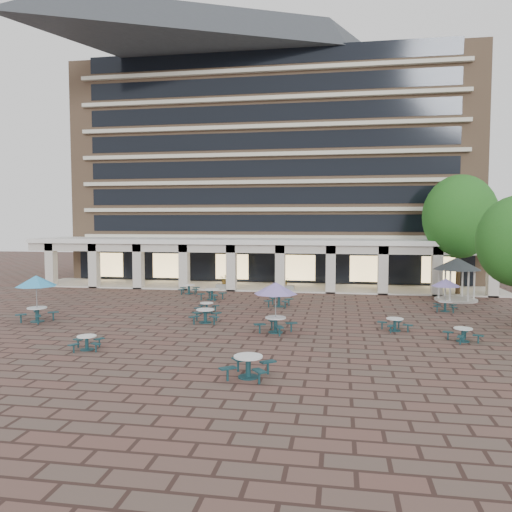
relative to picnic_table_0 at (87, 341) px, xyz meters
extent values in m
plane|color=brown|center=(4.51, 8.09, -0.40)|extent=(120.00, 120.00, 0.00)
cube|color=#8C6B4F|center=(4.51, 33.59, 10.60)|extent=(40.00, 15.00, 22.00)
cube|color=beige|center=(4.51, 25.84, 4.10)|extent=(36.80, 0.50, 0.35)
cube|color=black|center=(4.51, 26.07, 5.40)|extent=(35.20, 0.05, 1.60)
cube|color=beige|center=(4.51, 25.84, 6.70)|extent=(36.80, 0.50, 0.35)
cube|color=black|center=(4.51, 26.07, 8.00)|extent=(35.20, 0.05, 1.60)
cube|color=beige|center=(4.51, 25.84, 9.30)|extent=(36.80, 0.50, 0.35)
cube|color=black|center=(4.51, 26.07, 10.60)|extent=(35.20, 0.05, 1.60)
cube|color=beige|center=(4.51, 25.84, 11.90)|extent=(36.80, 0.50, 0.35)
cube|color=black|center=(4.51, 26.07, 13.20)|extent=(35.20, 0.05, 1.60)
cube|color=beige|center=(4.51, 25.84, 14.50)|extent=(36.80, 0.50, 0.35)
cube|color=black|center=(4.51, 26.07, 15.80)|extent=(35.20, 0.05, 1.60)
cube|color=beige|center=(4.51, 25.84, 17.10)|extent=(36.80, 0.50, 0.35)
cube|color=black|center=(4.51, 26.07, 18.40)|extent=(35.20, 0.05, 1.60)
cube|color=beige|center=(4.51, 25.84, 19.70)|extent=(36.80, 0.50, 0.35)
cube|color=black|center=(4.51, 26.07, 21.00)|extent=(35.20, 0.05, 1.60)
cube|color=white|center=(4.51, 23.09, 3.80)|extent=(42.00, 6.60, 0.40)
cube|color=beige|center=(4.51, 20.24, 3.35)|extent=(42.00, 0.30, 0.90)
cube|color=black|center=(4.51, 25.79, 1.40)|extent=(38.00, 0.15, 3.20)
cube|color=beige|center=(4.51, 23.09, -0.34)|extent=(42.00, 6.00, 0.12)
cube|color=beige|center=(-14.49, 20.49, 1.60)|extent=(0.80, 0.80, 4.00)
cube|color=beige|center=(-10.26, 20.49, 1.60)|extent=(0.80, 0.80, 4.00)
cube|color=beige|center=(-6.04, 20.49, 1.60)|extent=(0.80, 0.80, 4.00)
cube|color=beige|center=(-1.82, 20.49, 1.60)|extent=(0.80, 0.80, 4.00)
cube|color=beige|center=(2.40, 20.49, 1.60)|extent=(0.80, 0.80, 4.00)
cube|color=beige|center=(6.63, 20.49, 1.60)|extent=(0.80, 0.80, 4.00)
cube|color=beige|center=(10.85, 20.49, 1.60)|extent=(0.80, 0.80, 4.00)
cube|color=beige|center=(15.07, 20.49, 1.60)|extent=(0.80, 0.80, 4.00)
cube|color=beige|center=(19.29, 20.49, 1.60)|extent=(0.80, 0.80, 4.00)
cube|color=beige|center=(23.51, 20.49, 1.60)|extent=(0.80, 0.80, 4.00)
cube|color=#FFD88C|center=(-11.49, 25.64, 1.20)|extent=(3.20, 0.08, 2.40)
cube|color=#FFD88C|center=(-5.09, 25.64, 1.20)|extent=(3.20, 0.08, 2.40)
cube|color=#FFD88C|center=(1.31, 25.64, 1.20)|extent=(3.20, 0.08, 2.40)
cube|color=#FFD88C|center=(7.71, 25.64, 1.20)|extent=(3.20, 0.08, 2.40)
cube|color=#FFD88C|center=(14.11, 25.64, 1.20)|extent=(3.20, 0.08, 2.40)
cube|color=#FFD88C|center=(20.51, 25.64, 1.20)|extent=(3.20, 0.08, 2.40)
cylinder|color=#163E42|center=(0.00, 0.00, -0.38)|extent=(0.62, 0.62, 0.04)
cylinder|color=#163E42|center=(0.00, 0.00, -0.11)|extent=(0.16, 0.16, 0.58)
cylinder|color=white|center=(0.00, 0.00, 0.25)|extent=(0.88, 0.88, 0.04)
cube|color=#163E42|center=(0.31, 0.61, -0.01)|extent=(0.44, 0.54, 0.04)
cylinder|color=#163E42|center=(0.31, 0.61, -0.21)|extent=(0.07, 0.07, 0.37)
cube|color=#163E42|center=(-0.61, 0.31, -0.01)|extent=(0.54, 0.44, 0.04)
cylinder|color=#163E42|center=(-0.61, 0.31, -0.21)|extent=(0.07, 0.07, 0.37)
cube|color=#163E42|center=(-0.31, -0.61, -0.01)|extent=(0.44, 0.54, 0.04)
cylinder|color=#163E42|center=(-0.31, -0.61, -0.21)|extent=(0.07, 0.07, 0.37)
cube|color=#163E42|center=(0.61, -0.31, -0.01)|extent=(0.54, 0.44, 0.04)
cylinder|color=#163E42|center=(0.61, -0.31, -0.21)|extent=(0.07, 0.07, 0.37)
cylinder|color=#163E42|center=(8.16, -2.80, -0.38)|extent=(0.78, 0.78, 0.04)
cylinder|color=#163E42|center=(8.16, -2.80, -0.03)|extent=(0.20, 0.20, 0.74)
cylinder|color=white|center=(8.16, -2.80, 0.42)|extent=(1.12, 1.12, 0.06)
cube|color=#163E42|center=(8.85, -2.26, 0.10)|extent=(0.68, 0.63, 0.06)
cylinder|color=#163E42|center=(8.85, -2.26, -0.16)|extent=(0.09, 0.09, 0.47)
cube|color=#163E42|center=(7.62, -2.11, 0.10)|extent=(0.63, 0.68, 0.06)
cylinder|color=#163E42|center=(7.62, -2.11, -0.16)|extent=(0.09, 0.09, 0.47)
cube|color=#163E42|center=(7.48, -3.34, 0.10)|extent=(0.68, 0.63, 0.06)
cylinder|color=#163E42|center=(7.48, -3.34, -0.16)|extent=(0.09, 0.09, 0.47)
cube|color=#163E42|center=(8.70, -3.49, 0.10)|extent=(0.63, 0.68, 0.06)
cylinder|color=#163E42|center=(8.70, -3.49, -0.16)|extent=(0.09, 0.09, 0.47)
cylinder|color=#163E42|center=(17.67, 4.60, -0.38)|extent=(0.63, 0.63, 0.04)
cylinder|color=#163E42|center=(17.67, 4.60, -0.10)|extent=(0.16, 0.16, 0.60)
cylinder|color=white|center=(17.67, 4.60, 0.26)|extent=(0.90, 0.90, 0.05)
cube|color=#163E42|center=(17.94, 5.25, 0.00)|extent=(0.42, 0.56, 0.05)
cylinder|color=#163E42|center=(17.94, 5.25, -0.21)|extent=(0.07, 0.07, 0.38)
cube|color=#163E42|center=(17.02, 4.87, 0.00)|extent=(0.56, 0.42, 0.05)
cylinder|color=#163E42|center=(17.02, 4.87, -0.21)|extent=(0.07, 0.07, 0.38)
cube|color=#163E42|center=(17.40, 3.94, 0.00)|extent=(0.42, 0.56, 0.05)
cylinder|color=#163E42|center=(17.40, 3.94, -0.21)|extent=(0.07, 0.07, 0.38)
cube|color=#163E42|center=(18.32, 4.33, 0.00)|extent=(0.56, 0.42, 0.05)
cylinder|color=#163E42|center=(18.32, 4.33, -0.21)|extent=(0.07, 0.07, 0.38)
cylinder|color=#163E42|center=(-6.19, 5.59, -0.37)|extent=(0.79, 0.79, 0.05)
cylinder|color=#163E42|center=(-6.19, 5.59, -0.02)|extent=(0.20, 0.20, 0.75)
cylinder|color=white|center=(-6.19, 5.59, 0.43)|extent=(1.13, 1.13, 0.06)
cube|color=#163E42|center=(-5.47, 6.11, 0.10)|extent=(0.69, 0.62, 0.06)
cylinder|color=#163E42|center=(-5.47, 6.11, -0.16)|extent=(0.09, 0.09, 0.48)
cube|color=#163E42|center=(-6.70, 6.31, 0.10)|extent=(0.62, 0.69, 0.06)
cylinder|color=#163E42|center=(-6.70, 6.31, -0.16)|extent=(0.09, 0.09, 0.48)
cube|color=#163E42|center=(-6.90, 5.07, 0.10)|extent=(0.69, 0.62, 0.06)
cylinder|color=#163E42|center=(-6.90, 5.07, -0.16)|extent=(0.09, 0.09, 0.48)
cube|color=#163E42|center=(-5.67, 4.87, 0.10)|extent=(0.62, 0.69, 0.06)
cylinder|color=#163E42|center=(-5.67, 4.87, -0.16)|extent=(0.09, 0.09, 0.48)
cylinder|color=gray|center=(-6.19, 5.59, 0.96)|extent=(0.06, 0.06, 2.72)
cone|color=#379BDA|center=(-6.19, 5.59, 2.04)|extent=(2.38, 2.38, 0.62)
cylinder|color=#163E42|center=(3.01, 10.14, -0.38)|extent=(0.60, 0.60, 0.03)
cylinder|color=#163E42|center=(3.01, 10.14, -0.11)|extent=(0.15, 0.15, 0.57)
cylinder|color=white|center=(3.01, 10.14, 0.23)|extent=(0.86, 0.86, 0.04)
cube|color=#163E42|center=(3.48, 10.61, -0.02)|extent=(0.50, 0.51, 0.04)
cylinder|color=#163E42|center=(3.48, 10.61, -0.22)|extent=(0.07, 0.07, 0.36)
cube|color=#163E42|center=(2.53, 10.61, -0.02)|extent=(0.51, 0.50, 0.04)
cylinder|color=#163E42|center=(2.53, 10.61, -0.22)|extent=(0.07, 0.07, 0.36)
cube|color=#163E42|center=(2.53, 9.66, -0.02)|extent=(0.50, 0.51, 0.04)
cylinder|color=#163E42|center=(2.53, 9.66, -0.22)|extent=(0.07, 0.07, 0.36)
cube|color=#163E42|center=(3.48, 9.66, -0.02)|extent=(0.51, 0.50, 0.04)
cylinder|color=#163E42|center=(3.48, 9.66, -0.22)|extent=(0.07, 0.07, 0.36)
cylinder|color=#163E42|center=(8.22, 5.02, -0.38)|extent=(0.78, 0.78, 0.04)
cylinder|color=#163E42|center=(8.22, 5.02, -0.03)|extent=(0.20, 0.20, 0.74)
cylinder|color=white|center=(8.22, 5.02, 0.42)|extent=(1.12, 1.12, 0.06)
cube|color=#163E42|center=(9.03, 5.34, 0.09)|extent=(0.69, 0.51, 0.06)
cylinder|color=#163E42|center=(9.03, 5.34, -0.16)|extent=(0.09, 0.09, 0.47)
cube|color=#163E42|center=(7.90, 5.84, 0.09)|extent=(0.51, 0.69, 0.06)
cylinder|color=#163E42|center=(7.90, 5.84, -0.16)|extent=(0.09, 0.09, 0.47)
cube|color=#163E42|center=(7.40, 4.71, 0.09)|extent=(0.69, 0.51, 0.06)
cylinder|color=#163E42|center=(7.40, 4.71, -0.16)|extent=(0.09, 0.09, 0.47)
cube|color=#163E42|center=(8.53, 4.21, 0.09)|extent=(0.51, 0.69, 0.06)
cylinder|color=#163E42|center=(8.53, 4.21, -0.16)|extent=(0.09, 0.09, 0.47)
cylinder|color=gray|center=(8.22, 5.02, 0.95)|extent=(0.06, 0.06, 2.69)
cone|color=#8571C1|center=(8.22, 5.02, 2.01)|extent=(2.35, 2.35, 0.62)
cylinder|color=#163E42|center=(14.59, 6.55, -0.38)|extent=(0.64, 0.64, 0.04)
cylinder|color=#163E42|center=(14.59, 6.55, -0.10)|extent=(0.16, 0.16, 0.60)
cylinder|color=white|center=(14.59, 6.55, 0.27)|extent=(0.92, 0.92, 0.05)
cube|color=#163E42|center=(14.87, 7.21, 0.01)|extent=(0.44, 0.56, 0.05)
cylinder|color=#163E42|center=(14.87, 7.21, -0.20)|extent=(0.07, 0.07, 0.38)
cube|color=#163E42|center=(13.93, 6.84, 0.01)|extent=(0.56, 0.44, 0.05)
cylinder|color=#163E42|center=(13.93, 6.84, -0.20)|extent=(0.07, 0.07, 0.38)
cube|color=#163E42|center=(14.30, 5.90, 0.01)|extent=(0.44, 0.56, 0.05)
cylinder|color=#163E42|center=(14.30, 5.90, -0.20)|extent=(0.07, 0.07, 0.38)
cube|color=#163E42|center=(15.24, 6.27, 0.01)|extent=(0.56, 0.44, 0.05)
cylinder|color=#163E42|center=(15.24, 6.27, -0.20)|extent=(0.07, 0.07, 0.38)
cylinder|color=#163E42|center=(1.99, 15.42, -0.38)|extent=(0.76, 0.76, 0.04)
cylinder|color=#163E42|center=(1.99, 15.42, -0.04)|extent=(0.20, 0.20, 0.72)
cylinder|color=white|center=(1.99, 15.42, 0.39)|extent=(1.08, 1.08, 0.05)
cube|color=#163E42|center=(2.72, 15.83, 0.08)|extent=(0.67, 0.56, 0.05)
cylinder|color=#163E42|center=(2.72, 15.83, -0.17)|extent=(0.09, 0.09, 0.46)
cube|color=#163E42|center=(1.57, 16.16, 0.08)|extent=(0.56, 0.67, 0.05)
cylinder|color=#163E42|center=(1.57, 16.16, -0.17)|extent=(0.09, 0.09, 0.46)
cube|color=#163E42|center=(1.25, 15.01, 0.08)|extent=(0.67, 0.56, 0.05)
cylinder|color=#163E42|center=(1.25, 15.01, -0.17)|extent=(0.09, 0.09, 0.46)
cube|color=#163E42|center=(2.40, 14.68, 0.08)|extent=(0.56, 0.67, 0.05)
cylinder|color=#163E42|center=(2.40, 14.68, -0.17)|extent=(0.09, 0.09, 0.46)
cylinder|color=#163E42|center=(3.79, 6.95, -0.38)|extent=(0.75, 0.75, 0.04)
cylinder|color=#163E42|center=(3.79, 6.95, -0.05)|extent=(0.19, 0.19, 0.70)
cylinder|color=white|center=(3.79, 6.95, 0.38)|extent=(1.07, 1.07, 0.05)
cube|color=#163E42|center=(4.29, 7.62, 0.07)|extent=(0.59, 0.65, 0.05)
cylinder|color=#163E42|center=(4.29, 7.62, -0.17)|extent=(0.09, 0.09, 0.45)
cube|color=#163E42|center=(3.12, 7.45, 0.07)|extent=(0.65, 0.59, 0.05)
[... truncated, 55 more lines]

